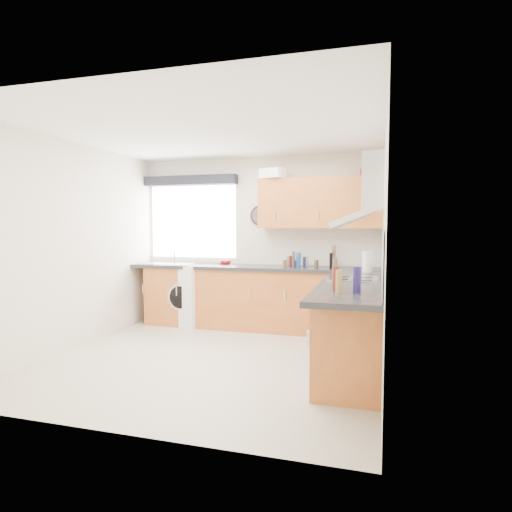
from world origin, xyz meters
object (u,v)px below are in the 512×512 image
(upper_cabinets, at_px, (320,203))
(washing_machine, at_px, (189,294))
(extractor_hood, at_px, (365,199))
(oven, at_px, (353,324))

(upper_cabinets, distance_m, washing_machine, 2.37)
(extractor_hood, bearing_deg, oven, 180.00)
(extractor_hood, relative_size, upper_cabinets, 0.46)
(oven, relative_size, upper_cabinets, 0.50)
(oven, height_order, extractor_hood, extractor_hood)
(extractor_hood, bearing_deg, washing_machine, 154.86)
(extractor_hood, bearing_deg, upper_cabinets, 116.13)
(oven, relative_size, washing_machine, 0.94)
(upper_cabinets, height_order, washing_machine, upper_cabinets)
(oven, distance_m, washing_machine, 2.78)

